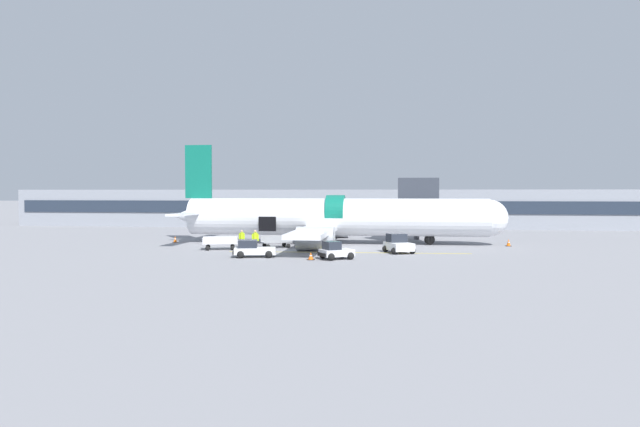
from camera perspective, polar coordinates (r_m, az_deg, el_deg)
ground_plane at (r=50.52m, az=2.75°, el=-3.58°), size 500.00×500.00×0.00m
apron_marking_line at (r=47.68m, az=2.84°, el=-3.92°), size 20.20×1.13×0.01m
terminal_strip at (r=84.97m, az=4.81°, el=0.57°), size 103.79×13.16×5.38m
jet_bridge_stub at (r=60.40m, az=9.70°, el=1.68°), size 4.02×8.42×6.46m
airplane at (r=55.69m, az=1.13°, el=-0.44°), size 32.96×26.59×9.77m
baggage_tug_lead at (r=44.55m, az=-6.72°, el=-3.59°), size 3.49×2.35×1.35m
baggage_tug_mid at (r=47.81m, az=7.82°, el=-3.10°), size 2.78×3.29×1.58m
baggage_tug_rear at (r=42.89m, az=1.54°, el=-3.82°), size 2.86×2.62×1.37m
baggage_cart_loading at (r=51.97m, az=-4.32°, el=-2.86°), size 3.53×2.54×1.07m
baggage_cart_queued at (r=50.83m, az=-9.79°, el=-2.95°), size 4.04×2.53×1.11m
ground_crew_loader_a at (r=53.01m, az=-0.32°, el=-2.37°), size 0.57×0.43×1.64m
ground_crew_loader_b at (r=52.53m, az=-7.83°, el=-2.47°), size 0.55×0.41×1.58m
ground_crew_driver at (r=49.64m, az=-6.49°, el=-2.61°), size 0.62×0.50×1.77m
suitcase_on_tarmac_upright at (r=53.15m, az=-6.57°, el=-2.93°), size 0.42×0.28×0.80m
suitcase_on_tarmac_spare at (r=50.81m, az=-6.92°, el=-3.29°), size 0.55×0.36×0.58m
safety_cone_nose at (r=55.98m, az=18.33°, el=-2.80°), size 0.53×0.53×0.67m
safety_cone_engine_left at (r=42.57m, az=-0.93°, el=-4.30°), size 0.56×0.56×0.57m
safety_cone_wingtip at (r=48.39m, az=2.00°, el=-3.45°), size 0.46×0.46×0.69m
safety_cone_tail at (r=59.00m, az=-14.29°, el=-2.52°), size 0.49×0.49×0.64m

